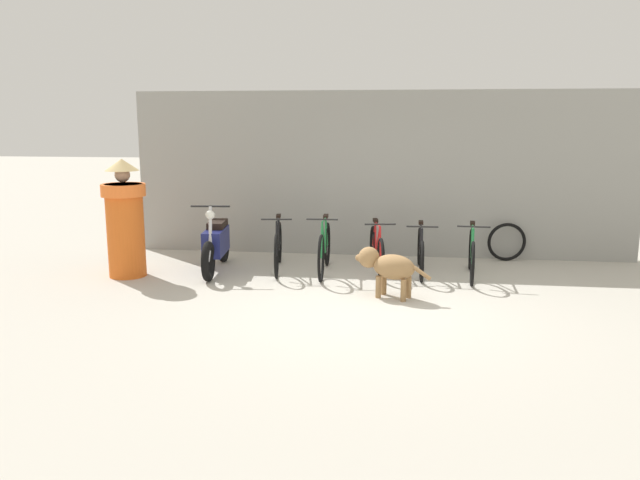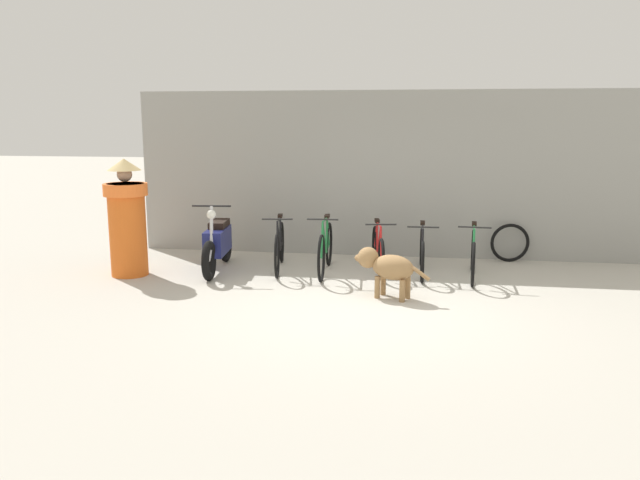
{
  "view_description": "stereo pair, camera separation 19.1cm",
  "coord_description": "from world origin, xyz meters",
  "px_view_note": "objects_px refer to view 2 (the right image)",
  "views": [
    {
      "loc": [
        0.38,
        -7.55,
        2.31
      ],
      "look_at": [
        -0.75,
        0.99,
        0.65
      ],
      "focal_mm": 35.0,
      "sensor_mm": 36.0,
      "label": 1
    },
    {
      "loc": [
        0.56,
        -7.53,
        2.31
      ],
      "look_at": [
        -0.75,
        0.99,
        0.65
      ],
      "focal_mm": 35.0,
      "sensor_mm": 36.0,
      "label": 2
    }
  ],
  "objects_px": {
    "bicycle_4": "(473,255)",
    "bicycle_3": "(422,252)",
    "motorcycle": "(218,244)",
    "stray_dog": "(386,266)",
    "spare_tire_left": "(510,243)",
    "bicycle_2": "(378,250)",
    "person_in_robes": "(127,218)",
    "bicycle_1": "(325,249)",
    "bicycle_0": "(279,247)"
  },
  "relations": [
    {
      "from": "person_in_robes",
      "to": "stray_dog",
      "type": "bearing_deg",
      "value": 129.65
    },
    {
      "from": "bicycle_1",
      "to": "bicycle_4",
      "type": "height_order",
      "value": "bicycle_1"
    },
    {
      "from": "stray_dog",
      "to": "bicycle_1",
      "type": "bearing_deg",
      "value": -28.71
    },
    {
      "from": "stray_dog",
      "to": "spare_tire_left",
      "type": "distance_m",
      "value": 3.1
    },
    {
      "from": "stray_dog",
      "to": "spare_tire_left",
      "type": "relative_size",
      "value": 1.6
    },
    {
      "from": "motorcycle",
      "to": "bicycle_1",
      "type": "bearing_deg",
      "value": 86.87
    },
    {
      "from": "bicycle_0",
      "to": "bicycle_1",
      "type": "distance_m",
      "value": 0.75
    },
    {
      "from": "bicycle_3",
      "to": "spare_tire_left",
      "type": "bearing_deg",
      "value": 125.38
    },
    {
      "from": "bicycle_3",
      "to": "motorcycle",
      "type": "distance_m",
      "value": 3.15
    },
    {
      "from": "bicycle_4",
      "to": "stray_dog",
      "type": "xyz_separation_m",
      "value": [
        -1.22,
        -1.23,
        0.08
      ]
    },
    {
      "from": "bicycle_3",
      "to": "spare_tire_left",
      "type": "xyz_separation_m",
      "value": [
        1.44,
        1.03,
        -0.01
      ]
    },
    {
      "from": "spare_tire_left",
      "to": "bicycle_3",
      "type": "bearing_deg",
      "value": -144.34
    },
    {
      "from": "bicycle_2",
      "to": "motorcycle",
      "type": "xyz_separation_m",
      "value": [
        -2.47,
        -0.33,
        0.09
      ]
    },
    {
      "from": "motorcycle",
      "to": "bicycle_3",
      "type": "bearing_deg",
      "value": 89.11
    },
    {
      "from": "motorcycle",
      "to": "bicycle_0",
      "type": "bearing_deg",
      "value": 95.7
    },
    {
      "from": "bicycle_1",
      "to": "bicycle_2",
      "type": "distance_m",
      "value": 0.83
    },
    {
      "from": "bicycle_2",
      "to": "bicycle_3",
      "type": "relative_size",
      "value": 0.98
    },
    {
      "from": "motorcycle",
      "to": "stray_dog",
      "type": "bearing_deg",
      "value": 61.3
    },
    {
      "from": "bicycle_1",
      "to": "stray_dog",
      "type": "relative_size",
      "value": 1.71
    },
    {
      "from": "bicycle_2",
      "to": "person_in_robes",
      "type": "bearing_deg",
      "value": -86.55
    },
    {
      "from": "bicycle_4",
      "to": "motorcycle",
      "type": "bearing_deg",
      "value": -83.68
    },
    {
      "from": "bicycle_3",
      "to": "stray_dog",
      "type": "bearing_deg",
      "value": -19.0
    },
    {
      "from": "bicycle_4",
      "to": "stray_dog",
      "type": "bearing_deg",
      "value": -40.18
    },
    {
      "from": "bicycle_3",
      "to": "spare_tire_left",
      "type": "distance_m",
      "value": 1.78
    },
    {
      "from": "stray_dog",
      "to": "bicycle_0",
      "type": "bearing_deg",
      "value": -15.28
    },
    {
      "from": "bicycle_0",
      "to": "bicycle_3",
      "type": "xyz_separation_m",
      "value": [
        2.2,
        0.09,
        -0.03
      ]
    },
    {
      "from": "motorcycle",
      "to": "bicycle_4",
      "type": "bearing_deg",
      "value": 85.67
    },
    {
      "from": "bicycle_0",
      "to": "person_in_robes",
      "type": "distance_m",
      "value": 2.33
    },
    {
      "from": "bicycle_3",
      "to": "stray_dog",
      "type": "relative_size",
      "value": 1.66
    },
    {
      "from": "bicycle_4",
      "to": "person_in_robes",
      "type": "distance_m",
      "value": 5.18
    },
    {
      "from": "bicycle_0",
      "to": "person_in_robes",
      "type": "xyz_separation_m",
      "value": [
        -2.17,
        -0.67,
        0.51
      ]
    },
    {
      "from": "bicycle_4",
      "to": "person_in_robes",
      "type": "height_order",
      "value": "person_in_robes"
    },
    {
      "from": "bicycle_2",
      "to": "bicycle_1",
      "type": "bearing_deg",
      "value": -81.77
    },
    {
      "from": "bicycle_2",
      "to": "bicycle_3",
      "type": "distance_m",
      "value": 0.67
    },
    {
      "from": "stray_dog",
      "to": "person_in_robes",
      "type": "height_order",
      "value": "person_in_robes"
    },
    {
      "from": "bicycle_2",
      "to": "motorcycle",
      "type": "height_order",
      "value": "motorcycle"
    },
    {
      "from": "motorcycle",
      "to": "stray_dog",
      "type": "relative_size",
      "value": 1.8
    },
    {
      "from": "bicycle_4",
      "to": "bicycle_0",
      "type": "bearing_deg",
      "value": -86.92
    },
    {
      "from": "bicycle_2",
      "to": "stray_dog",
      "type": "height_order",
      "value": "bicycle_2"
    },
    {
      "from": "bicycle_4",
      "to": "bicycle_1",
      "type": "bearing_deg",
      "value": -84.59
    },
    {
      "from": "bicycle_2",
      "to": "stray_dog",
      "type": "distance_m",
      "value": 1.45
    },
    {
      "from": "bicycle_1",
      "to": "spare_tire_left",
      "type": "bearing_deg",
      "value": 111.05
    },
    {
      "from": "motorcycle",
      "to": "spare_tire_left",
      "type": "distance_m",
      "value": 4.77
    },
    {
      "from": "bicycle_2",
      "to": "person_in_robes",
      "type": "xyz_separation_m",
      "value": [
        -3.7,
        -0.81,
        0.54
      ]
    },
    {
      "from": "bicycle_2",
      "to": "bicycle_4",
      "type": "xyz_separation_m",
      "value": [
        1.42,
        -0.21,
        0.01
      ]
    },
    {
      "from": "bicycle_2",
      "to": "stray_dog",
      "type": "bearing_deg",
      "value": -0.99
    },
    {
      "from": "bicycle_4",
      "to": "bicycle_3",
      "type": "bearing_deg",
      "value": -98.0
    },
    {
      "from": "stray_dog",
      "to": "person_in_robes",
      "type": "relative_size",
      "value": 0.59
    },
    {
      "from": "bicycle_0",
      "to": "stray_dog",
      "type": "height_order",
      "value": "bicycle_0"
    },
    {
      "from": "bicycle_0",
      "to": "bicycle_4",
      "type": "height_order",
      "value": "bicycle_0"
    }
  ]
}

